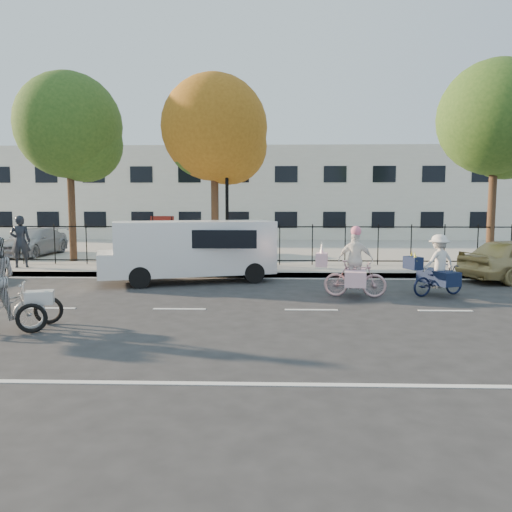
{
  "coord_description": "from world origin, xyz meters",
  "views": [
    {
      "loc": [
        2.09,
        -11.11,
        2.39
      ],
      "look_at": [
        1.71,
        1.2,
        1.1
      ],
      "focal_mm": 35.0,
      "sensor_mm": 36.0,
      "label": 1
    }
  ],
  "objects_px": {
    "bull_bike": "(438,271)",
    "lamppost": "(227,183)",
    "white_van": "(191,248)",
    "lot_car_c": "(231,243)",
    "lot_car_b": "(150,240)",
    "lot_car_a": "(33,242)",
    "unicorn_bike": "(354,271)",
    "pedestrian": "(20,241)"
  },
  "relations": [
    {
      "from": "bull_bike",
      "to": "lamppost",
      "type": "bearing_deg",
      "value": 28.53
    },
    {
      "from": "white_van",
      "to": "lot_car_c",
      "type": "relative_size",
      "value": 1.6
    },
    {
      "from": "lamppost",
      "to": "lot_car_b",
      "type": "distance_m",
      "value": 5.1
    },
    {
      "from": "lot_car_a",
      "to": "lot_car_c",
      "type": "xyz_separation_m",
      "value": [
        8.63,
        -0.06,
        -0.01
      ]
    },
    {
      "from": "lot_car_b",
      "to": "lot_car_c",
      "type": "bearing_deg",
      "value": -3.91
    },
    {
      "from": "bull_bike",
      "to": "lot_car_c",
      "type": "distance_m",
      "value": 10.29
    },
    {
      "from": "bull_bike",
      "to": "unicorn_bike",
      "type": "bearing_deg",
      "value": 74.75
    },
    {
      "from": "bull_bike",
      "to": "lot_car_b",
      "type": "relative_size",
      "value": 0.35
    },
    {
      "from": "bull_bike",
      "to": "lot_car_a",
      "type": "xyz_separation_m",
      "value": [
        -14.71,
        8.36,
        0.1
      ]
    },
    {
      "from": "bull_bike",
      "to": "white_van",
      "type": "height_order",
      "value": "white_van"
    },
    {
      "from": "unicorn_bike",
      "to": "lot_car_b",
      "type": "xyz_separation_m",
      "value": [
        -7.23,
        8.09,
        0.17
      ]
    },
    {
      "from": "white_van",
      "to": "lot_car_b",
      "type": "height_order",
      "value": "white_van"
    },
    {
      "from": "bull_bike",
      "to": "lot_car_c",
      "type": "xyz_separation_m",
      "value": [
        -6.08,
        8.3,
        0.09
      ]
    },
    {
      "from": "bull_bike",
      "to": "lot_car_b",
      "type": "xyz_separation_m",
      "value": [
        -9.44,
        7.84,
        0.21
      ]
    },
    {
      "from": "lot_car_a",
      "to": "lot_car_b",
      "type": "distance_m",
      "value": 5.29
    },
    {
      "from": "lamppost",
      "to": "lot_car_b",
      "type": "xyz_separation_m",
      "value": [
        -3.52,
        2.92,
        -2.26
      ]
    },
    {
      "from": "lamppost",
      "to": "lot_car_b",
      "type": "bearing_deg",
      "value": 140.33
    },
    {
      "from": "bull_bike",
      "to": "lot_car_b",
      "type": "bearing_deg",
      "value": 28.54
    },
    {
      "from": "bull_bike",
      "to": "pedestrian",
      "type": "xyz_separation_m",
      "value": [
        -13.17,
        4.24,
        0.43
      ]
    },
    {
      "from": "lot_car_a",
      "to": "pedestrian",
      "type": "bearing_deg",
      "value": -66.4
    },
    {
      "from": "white_van",
      "to": "bull_bike",
      "type": "bearing_deg",
      "value": -35.23
    },
    {
      "from": "unicorn_bike",
      "to": "white_van",
      "type": "relative_size",
      "value": 0.33
    },
    {
      "from": "pedestrian",
      "to": "white_van",
      "type": "bearing_deg",
      "value": 142.54
    },
    {
      "from": "unicorn_bike",
      "to": "lot_car_a",
      "type": "height_order",
      "value": "unicorn_bike"
    },
    {
      "from": "unicorn_bike",
      "to": "lot_car_a",
      "type": "xyz_separation_m",
      "value": [
        -12.5,
        8.61,
        0.06
      ]
    },
    {
      "from": "white_van",
      "to": "pedestrian",
      "type": "relative_size",
      "value": 3.07
    },
    {
      "from": "lot_car_b",
      "to": "unicorn_bike",
      "type": "bearing_deg",
      "value": -59.92
    },
    {
      "from": "pedestrian",
      "to": "lot_car_c",
      "type": "bearing_deg",
      "value": -169.65
    },
    {
      "from": "unicorn_bike",
      "to": "bull_bike",
      "type": "xyz_separation_m",
      "value": [
        2.21,
        0.25,
        -0.04
      ]
    },
    {
      "from": "bull_bike",
      "to": "lot_car_c",
      "type": "height_order",
      "value": "bull_bike"
    },
    {
      "from": "unicorn_bike",
      "to": "lamppost",
      "type": "bearing_deg",
      "value": 44.56
    },
    {
      "from": "unicorn_bike",
      "to": "bull_bike",
      "type": "distance_m",
      "value": 2.22
    },
    {
      "from": "pedestrian",
      "to": "lot_car_b",
      "type": "distance_m",
      "value": 5.18
    },
    {
      "from": "unicorn_bike",
      "to": "lot_car_c",
      "type": "relative_size",
      "value": 0.52
    },
    {
      "from": "lamppost",
      "to": "lot_car_a",
      "type": "bearing_deg",
      "value": 158.62
    },
    {
      "from": "lamppost",
      "to": "lot_car_c",
      "type": "bearing_deg",
      "value": 92.63
    },
    {
      "from": "lot_car_c",
      "to": "unicorn_bike",
      "type": "bearing_deg",
      "value": -86.55
    },
    {
      "from": "pedestrian",
      "to": "lot_car_a",
      "type": "bearing_deg",
      "value": -88.91
    },
    {
      "from": "lot_car_a",
      "to": "lot_car_c",
      "type": "bearing_deg",
      "value": 2.7
    },
    {
      "from": "lot_car_b",
      "to": "lot_car_a",
      "type": "bearing_deg",
      "value": 162.63
    },
    {
      "from": "lamppost",
      "to": "bull_bike",
      "type": "distance_m",
      "value": 8.09
    },
    {
      "from": "white_van",
      "to": "lot_car_a",
      "type": "relative_size",
      "value": 1.39
    }
  ]
}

